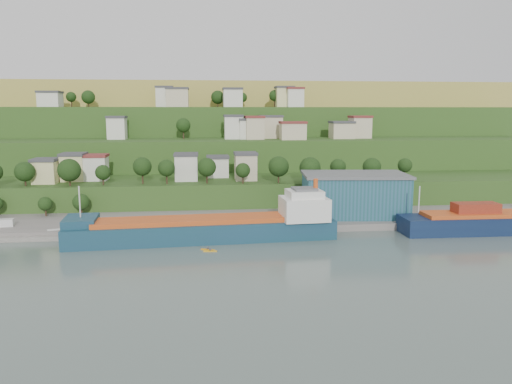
{
  "coord_description": "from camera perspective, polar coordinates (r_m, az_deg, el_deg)",
  "views": [
    {
      "loc": [
        -0.01,
        -117.25,
        33.47
      ],
      "look_at": [
        14.35,
        15.0,
        11.72
      ],
      "focal_mm": 35.0,
      "sensor_mm": 36.0,
      "label": 1
    }
  ],
  "objects": [
    {
      "name": "quay",
      "position": [
        150.4,
        1.61,
        -3.58
      ],
      "size": [
        220.0,
        26.0,
        4.0
      ],
      "primitive_type": "cube",
      "color": "slate",
      "rests_on": "ground"
    },
    {
      "name": "dinghy",
      "position": [
        144.17,
        -21.87,
        -4.15
      ],
      "size": [
        4.71,
        2.97,
        0.88
      ],
      "primitive_type": "cube",
      "rotation": [
        0.0,
        0.0,
        0.32
      ],
      "color": "silver",
      "rests_on": "pebble_beach"
    },
    {
      "name": "caravan",
      "position": [
        153.89,
        -27.06,
        -3.32
      ],
      "size": [
        6.33,
        3.47,
        2.8
      ],
      "primitive_type": "cube",
      "rotation": [
        0.0,
        0.0,
        0.17
      ],
      "color": "silver",
      "rests_on": "pebble_beach"
    },
    {
      "name": "cargo_ship_near",
      "position": [
        130.74,
        -5.08,
        -4.3
      ],
      "size": [
        69.88,
        15.32,
        17.81
      ],
      "rotation": [
        0.0,
        0.0,
        0.06
      ],
      "color": "#133D48",
      "rests_on": "ground"
    },
    {
      "name": "pebble_beach",
      "position": [
        153.41,
        -27.11,
        -4.36
      ],
      "size": [
        40.0,
        18.0,
        2.4
      ],
      "primitive_type": "cube",
      "color": "slate",
      "rests_on": "ground"
    },
    {
      "name": "ground",
      "position": [
        121.94,
        -5.99,
        -6.7
      ],
      "size": [
        500.0,
        500.0,
        0.0
      ],
      "primitive_type": "plane",
      "color": "#4A5A54",
      "rests_on": "ground"
    },
    {
      "name": "warehouse",
      "position": [
        154.04,
        11.17,
        -0.25
      ],
      "size": [
        32.69,
        21.9,
        12.8
      ],
      "rotation": [
        0.0,
        0.0,
        -0.1
      ],
      "color": "#1B4D53",
      "rests_on": "quay"
    },
    {
      "name": "kayak_yellow",
      "position": [
        121.09,
        -5.26,
        -6.68
      ],
      "size": [
        3.31,
        0.8,
        0.82
      ],
      "rotation": [
        0.0,
        0.0,
        -0.07
      ],
      "color": "gold",
      "rests_on": "ground"
    },
    {
      "name": "kayak_orange",
      "position": [
        122.3,
        -5.53,
        -6.52
      ],
      "size": [
        3.39,
        1.89,
        0.86
      ],
      "rotation": [
        0.0,
        0.0,
        -0.4
      ],
      "color": "orange",
      "rests_on": "ground"
    },
    {
      "name": "hillside",
      "position": [
        287.92,
        -6.16,
        2.57
      ],
      "size": [
        360.0,
        211.02,
        96.0
      ],
      "color": "#284719",
      "rests_on": "ground"
    }
  ]
}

